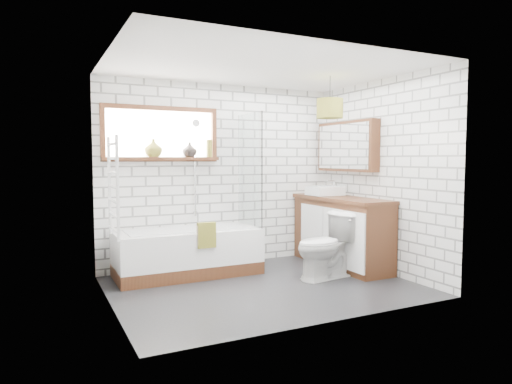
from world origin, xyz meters
name	(u,v)px	position (x,y,z in m)	size (l,w,h in m)	color
floor	(264,287)	(0.00, 0.00, -0.01)	(3.40, 2.60, 0.01)	black
ceiling	(264,67)	(0.00, 0.00, 2.50)	(3.40, 2.60, 0.01)	white
wall_back	(221,175)	(0.00, 1.30, 1.25)	(3.40, 0.01, 2.50)	white
wall_front	(331,184)	(0.00, -1.30, 1.25)	(3.40, 0.01, 2.50)	white
wall_left	(108,182)	(-1.70, 0.00, 1.25)	(0.01, 2.60, 2.50)	white
wall_right	(380,176)	(1.70, 0.00, 1.25)	(0.01, 2.60, 2.50)	white
window	(161,134)	(-0.85, 1.26, 1.80)	(1.52, 0.16, 0.68)	#3B1E10
towel_radiator	(113,187)	(-1.66, 0.00, 1.20)	(0.06, 0.52, 1.00)	white
mirror_cabinet	(347,147)	(1.62, 0.60, 1.65)	(0.16, 1.20, 0.70)	#3B1E10
shower_riser	(195,168)	(-0.40, 1.26, 1.35)	(0.02, 0.02, 1.30)	silver
bathtub	(188,252)	(-0.63, 0.90, 0.29)	(1.80, 0.79, 0.58)	white
shower_screen	(250,170)	(0.25, 0.90, 1.33)	(0.02, 0.72, 1.50)	white
towel_green	(207,235)	(-0.51, 0.51, 0.56)	(0.23, 0.06, 0.31)	olive
towel_beige	(204,235)	(-0.54, 0.51, 0.56)	(0.19, 0.05, 0.24)	tan
vanity	(341,231)	(1.43, 0.45, 0.48)	(0.54, 1.68, 0.96)	#3B1E10
basin	(325,191)	(1.37, 0.76, 1.02)	(0.44, 0.38, 0.13)	white
tap	(334,186)	(1.53, 0.76, 1.08)	(0.03, 0.03, 0.15)	silver
toilet	(326,246)	(0.86, -0.01, 0.41)	(0.80, 0.46, 0.81)	white
vase_olive	(154,150)	(-0.96, 1.23, 1.60)	(0.22, 0.22, 0.23)	olive
vase_dark	(190,151)	(-0.48, 1.23, 1.58)	(0.19, 0.19, 0.20)	black
bottle	(209,150)	(-0.20, 1.23, 1.60)	(0.08, 0.08, 0.24)	olive
pendant	(330,109)	(0.98, 0.11, 2.10)	(0.33, 0.33, 0.24)	olive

